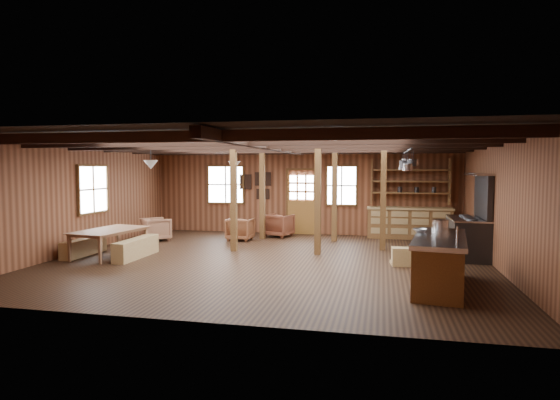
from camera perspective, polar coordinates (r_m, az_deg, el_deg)
name	(u,v)px	position (r m, az deg, el deg)	size (l,w,h in m)	color
room	(269,201)	(10.91, -1.29, -0.12)	(10.04, 9.04, 2.84)	black
ceiling_joists	(271,146)	(11.06, -1.08, 6.58)	(9.80, 8.82, 0.18)	black
timber_posts	(306,196)	(12.84, 3.15, 0.50)	(3.95, 2.35, 2.80)	#452713
back_door	(301,207)	(15.29, 2.64, -0.89)	(1.02, 0.08, 2.15)	brown
window_back_left	(226,185)	(15.90, -6.63, 1.87)	(1.32, 0.06, 1.32)	white
window_back_right	(342,186)	(15.10, 7.52, 1.75)	(1.02, 0.06, 1.32)	white
window_left	(93,189)	(13.40, -21.85, 1.22)	(0.14, 1.24, 1.32)	white
notice_boards	(257,184)	(15.58, -2.80, 2.00)	(1.08, 0.03, 0.90)	beige
back_counter	(409,219)	(14.88, 15.49, -2.25)	(2.55, 0.60, 2.45)	brown
pendant_lamps	(195,165)	(12.53, -10.28, 4.25)	(1.86, 2.36, 0.66)	#2B2B2D
pot_rack	(407,163)	(10.90, 15.24, 4.40)	(0.38, 3.00, 0.45)	#2B2B2D
kitchen_island	(439,262)	(9.01, 18.86, -7.12)	(1.22, 2.60, 1.20)	brown
step_stool	(401,257)	(10.78, 14.54, -6.71)	(0.46, 0.32, 0.41)	olive
commercial_range	(470,231)	(12.14, 22.15, -3.53)	(0.85, 1.66, 2.05)	#2B2B2D
dining_table	(111,243)	(12.20, -19.90, -4.96)	(1.90, 1.06, 0.67)	brown
bench_wall	(84,247)	(12.63, -22.78, -5.30)	(0.29, 1.52, 0.42)	olive
bench_aisle	(136,248)	(11.87, -17.11, -5.63)	(0.32, 1.69, 0.46)	olive
armchair_a	(240,229)	(14.08, -4.88, -3.56)	(0.72, 0.74, 0.67)	brown
armchair_b	(279,225)	(14.74, -0.16, -3.10)	(0.77, 0.79, 0.72)	brown
armchair_c	(156,229)	(14.42, -14.88, -3.46)	(0.73, 0.76, 0.69)	brown
counter_pot	(440,225)	(9.93, 18.95, -2.85)	(0.32, 0.32, 0.19)	#B5B8BC
bowl	(420,230)	(9.40, 16.70, -3.56)	(0.27, 0.27, 0.07)	silver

